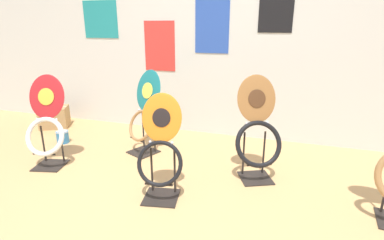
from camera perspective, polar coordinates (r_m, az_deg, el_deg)
The scene contains 8 objects.
ground_plane at distance 2.30m, azimuth -9.82°, elevation -19.10°, with size 14.00×14.00×0.00m, color tan.
wall_back at distance 3.77m, azimuth 4.12°, elevation 16.59°, with size 8.00×0.07×2.60m.
toilet_seat_display_teal_sax at distance 3.30m, azimuth -9.05°, elevation 1.36°, with size 0.45×0.43×0.91m.
toilet_seat_display_orange_sun at distance 2.40m, azimuth -5.98°, elevation -5.91°, with size 0.40×0.35×0.86m.
toilet_seat_display_crimson_swirl at distance 3.27m, azimuth -26.05°, elevation -0.98°, with size 0.44×0.39×0.91m.
toilet_seat_display_woodgrain at distance 2.74m, azimuth 12.41°, elevation -2.84°, with size 0.48×0.44×0.95m.
paint_can at distance 3.95m, azimuth -23.43°, elevation -2.88°, with size 0.15×0.15×0.15m.
storage_box at distance 4.59m, azimuth -24.76°, elevation 0.51°, with size 0.46×0.43×0.29m.
Camera 1 is at (0.91, -1.61, 1.36)m, focal length 28.00 mm.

